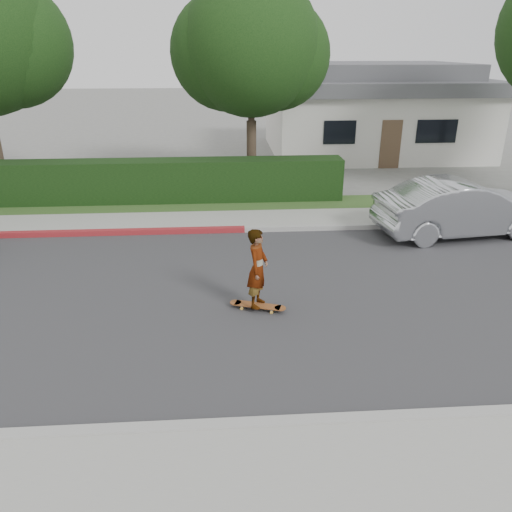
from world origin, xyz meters
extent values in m
plane|color=slate|center=(0.00, 0.00, 0.00)|extent=(120.00, 120.00, 0.00)
cube|color=#2D2D30|center=(0.00, 0.00, 0.01)|extent=(60.00, 8.00, 0.01)
cube|color=#9E9E99|center=(0.00, -4.10, 0.07)|extent=(60.00, 0.20, 0.15)
cube|color=gray|center=(0.00, -5.00, 0.06)|extent=(60.00, 1.60, 0.12)
cube|color=#9E9E99|center=(0.00, 4.10, 0.07)|extent=(60.00, 0.20, 0.15)
cube|color=maroon|center=(-5.00, 4.10, 0.08)|extent=(12.00, 0.21, 0.15)
cube|color=gray|center=(0.00, 5.00, 0.06)|extent=(60.00, 1.60, 0.12)
cube|color=#2D4C1E|center=(0.00, 6.60, 0.05)|extent=(60.00, 1.60, 0.10)
cube|color=black|center=(-3.00, 7.20, 0.75)|extent=(15.00, 1.00, 1.50)
sphere|color=black|center=(-6.60, 8.80, 5.10)|extent=(4.16, 4.16, 4.16)
cylinder|color=#33261C|center=(1.50, 9.00, 1.26)|extent=(0.36, 0.36, 2.52)
cylinder|color=#33261C|center=(1.50, 9.00, 3.15)|extent=(0.24, 0.24, 2.10)
sphere|color=black|center=(1.50, 9.00, 5.04)|extent=(4.80, 4.80, 4.80)
sphere|color=black|center=(0.70, 9.40, 4.84)|extent=(4.08, 4.08, 4.08)
sphere|color=black|center=(2.40, 9.30, 4.74)|extent=(3.84, 3.84, 3.84)
cube|color=beige|center=(8.00, 16.00, 1.50)|extent=(10.00, 8.00, 3.00)
cube|color=#4C4C51|center=(8.00, 16.00, 3.30)|extent=(10.60, 8.60, 0.60)
cube|color=#4C4C51|center=(8.00, 16.00, 3.90)|extent=(8.40, 6.40, 0.80)
cube|color=black|center=(5.50, 11.98, 1.60)|extent=(1.40, 0.06, 1.00)
cube|color=black|center=(9.80, 11.98, 1.60)|extent=(1.80, 0.06, 1.00)
cube|color=brown|center=(7.80, 11.98, 1.05)|extent=(0.90, 0.06, 2.10)
cylinder|color=gold|center=(0.72, -0.62, 0.04)|extent=(0.07, 0.05, 0.06)
cylinder|color=gold|center=(0.78, -0.45, 0.04)|extent=(0.07, 0.05, 0.06)
cylinder|color=gold|center=(1.32, -0.82, 0.04)|extent=(0.07, 0.05, 0.06)
cylinder|color=gold|center=(1.38, -0.65, 0.04)|extent=(0.07, 0.05, 0.06)
cube|color=silver|center=(0.75, -0.53, 0.09)|extent=(0.11, 0.20, 0.03)
cube|color=silver|center=(1.35, -0.73, 0.09)|extent=(0.11, 0.20, 0.03)
cube|color=brown|center=(1.05, -0.63, 0.11)|extent=(0.97, 0.52, 0.02)
cylinder|color=brown|center=(0.60, -0.48, 0.11)|extent=(0.29, 0.29, 0.02)
cylinder|color=brown|center=(1.50, -0.78, 0.11)|extent=(0.29, 0.29, 0.02)
imported|color=white|center=(1.05, -0.63, 0.94)|extent=(0.58, 0.70, 1.65)
imported|color=#B5B7BC|center=(7.14, 3.46, 0.80)|extent=(5.01, 2.27, 1.59)
camera|label=1|loc=(0.40, -9.65, 5.01)|focal=35.00mm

